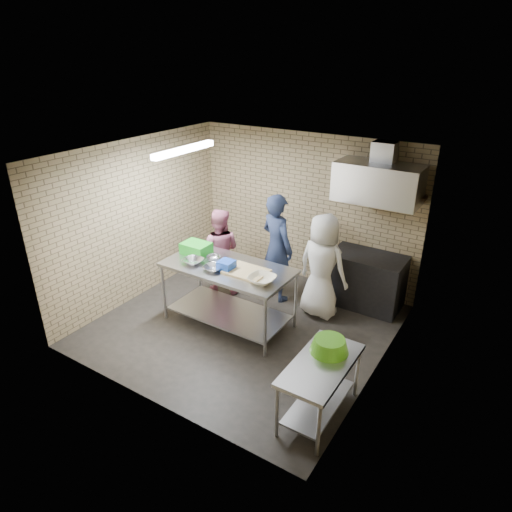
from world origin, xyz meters
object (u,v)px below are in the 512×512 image
at_px(blue_tub, 226,265).
at_px(woman_pink, 219,251).
at_px(side_counter, 319,389).
at_px(bottle_green, 410,190).
at_px(stove, 366,280).
at_px(prep_table, 229,295).
at_px(man_navy, 277,248).
at_px(green_crate, 196,248).
at_px(woman_white, 322,266).
at_px(green_basin, 329,345).
at_px(bottle_red, 385,185).

bearing_deg(blue_tub, woman_pink, 132.12).
distance_m(side_counter, bottle_green, 3.41).
height_order(side_counter, woman_pink, woman_pink).
bearing_deg(stove, side_counter, -80.71).
bearing_deg(woman_pink, side_counter, 122.42).
bearing_deg(bottle_green, prep_table, -136.60).
bearing_deg(bottle_green, man_navy, -155.74).
distance_m(stove, bottle_green, 1.65).
bearing_deg(woman_pink, green_crate, 69.84).
xyz_separation_m(blue_tub, bottle_green, (2.00, 2.04, 0.96)).
height_order(prep_table, green_crate, green_crate).
distance_m(blue_tub, woman_white, 1.54).
xyz_separation_m(green_basin, woman_white, (-0.94, 1.82, 0.02)).
bearing_deg(green_basin, blue_tub, 160.42).
relative_size(prep_table, woman_pink, 1.29).
relative_size(side_counter, woman_white, 0.70).
bearing_deg(bottle_green, green_crate, -146.53).
height_order(green_crate, woman_white, woman_white).
relative_size(stove, green_crate, 2.74).
height_order(stove, green_crate, green_crate).
xyz_separation_m(side_counter, man_navy, (-1.83, 2.16, 0.56)).
bearing_deg(bottle_red, woman_white, -121.00).
bearing_deg(stove, blue_tub, -130.75).
bearing_deg(woman_pink, prep_table, 109.42).
relative_size(prep_table, woman_white, 1.15).
height_order(blue_tub, woman_pink, woman_pink).
distance_m(stove, green_basin, 2.57).
relative_size(stove, man_navy, 0.64).
height_order(bottle_red, man_navy, bottle_red).
height_order(stove, bottle_green, bottle_green).
xyz_separation_m(stove, woman_white, (-0.51, -0.68, 0.41)).
bearing_deg(green_basin, man_navy, 133.48).
distance_m(green_basin, man_navy, 2.64).
xyz_separation_m(stove, man_navy, (-1.38, -0.59, 0.48)).
xyz_separation_m(man_navy, woman_white, (0.88, -0.10, -0.07)).
bearing_deg(side_counter, woman_white, 114.81).
xyz_separation_m(side_counter, bottle_green, (0.00, 2.99, 1.64)).
distance_m(prep_table, bottle_green, 3.20).
distance_m(side_counter, man_navy, 2.89).
xyz_separation_m(green_basin, man_navy, (-1.81, 1.91, 0.10)).
relative_size(blue_tub, woman_pink, 0.14).
distance_m(woman_pink, woman_white, 1.86).
bearing_deg(woman_pink, bottle_red, -178.57).
relative_size(green_crate, woman_white, 0.26).
xyz_separation_m(stove, blue_tub, (-1.55, -1.80, 0.61)).
height_order(stove, woman_pink, woman_pink).
bearing_deg(bottle_green, stove, -151.93).
xyz_separation_m(side_counter, woman_pink, (-2.80, 1.84, 0.39)).
relative_size(side_counter, bottle_red, 6.67).
bearing_deg(side_counter, woman_pink, 146.71).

